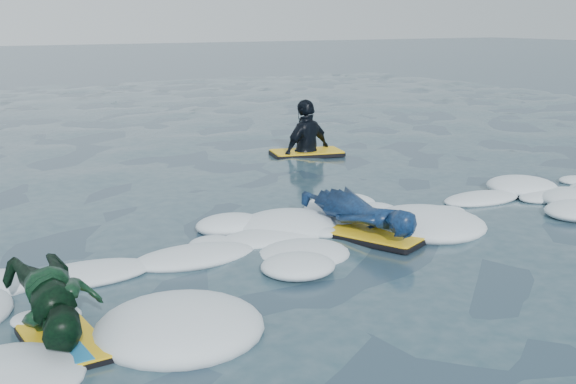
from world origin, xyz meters
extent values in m
plane|color=#1C2D43|center=(0.00, 0.00, 0.00)|extent=(120.00, 120.00, 0.00)
cube|color=black|center=(0.92, 1.01, 0.04)|extent=(1.04, 1.28, 0.06)
cube|color=yellow|center=(0.92, 1.01, 0.08)|extent=(1.01, 1.25, 0.02)
imported|color=navy|center=(0.92, 1.26, 0.25)|extent=(0.75, 1.73, 0.40)
cube|color=black|center=(-2.58, -0.09, 0.03)|extent=(0.58, 0.95, 0.05)
cube|color=yellow|center=(-2.58, -0.09, 0.06)|extent=(0.56, 0.93, 0.02)
cube|color=#197BBD|center=(-2.58, -0.09, 0.07)|extent=(0.24, 0.88, 0.01)
imported|color=black|center=(-2.58, 0.11, 0.29)|extent=(0.76, 1.41, 0.52)
cube|color=black|center=(2.71, 5.55, 0.04)|extent=(1.34, 0.92, 0.06)
cube|color=yellow|center=(2.71, 5.55, 0.08)|extent=(1.31, 0.89, 0.02)
imported|color=black|center=(2.71, 5.55, 0.06)|extent=(1.16, 0.77, 1.83)
camera|label=1|loc=(-3.46, -5.10, 2.34)|focal=45.00mm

